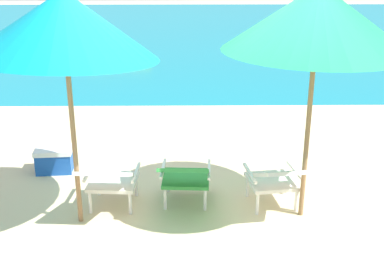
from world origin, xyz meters
TOP-DOWN VIEW (x-y plane):
  - ground_plane at (0.00, 4.00)m, footprint 40.00×40.00m
  - ocean_band at (0.00, 12.83)m, footprint 40.00×18.00m
  - swim_buoy at (-1.74, 7.35)m, footprint 1.60×0.18m
  - lounge_chair_left at (-0.90, -0.07)m, footprint 0.59×0.91m
  - lounge_chair_center at (-0.08, 0.00)m, footprint 0.58×0.90m
  - lounge_chair_right at (0.91, -0.08)m, footprint 0.65×0.94m
  - beach_umbrella_left at (-1.19, -0.26)m, footprint 2.55×2.55m
  - beach_umbrella_right at (1.17, -0.15)m, footprint 2.26×2.26m
  - cooler_box at (-1.78, 1.00)m, footprint 0.49×0.36m

SIDE VIEW (x-z plane):
  - ground_plane at x=0.00m, z-range 0.00..0.00m
  - ocean_band at x=0.00m, z-range 0.00..0.01m
  - swim_buoy at x=-1.74m, z-range 0.01..0.19m
  - cooler_box at x=-1.78m, z-range 0.00..0.32m
  - lounge_chair_left at x=-0.90m, z-range 0.06..0.75m
  - lounge_chair_center at x=-0.08m, z-range 0.06..0.75m
  - lounge_chair_right at x=0.91m, z-range 0.06..0.75m
  - beach_umbrella_left at x=-1.19m, z-range 0.85..3.29m
  - beach_umbrella_right at x=1.17m, z-range 0.89..3.32m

